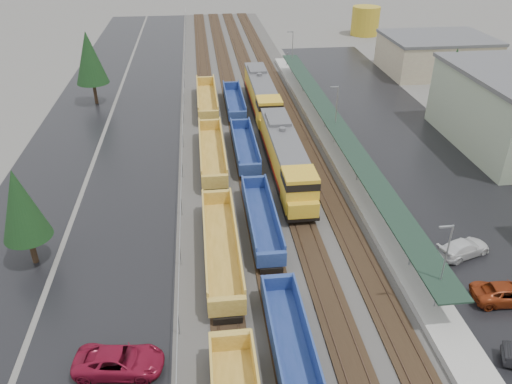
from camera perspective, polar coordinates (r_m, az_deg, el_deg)
The scene contains 18 objects.
ballast_strip at distance 71.90m, azimuth -0.59°, elevation 8.14°, with size 20.00×160.00×0.08m, color #302D2B.
trackbed at distance 71.86m, azimuth -0.59°, elevation 8.23°, with size 14.60×160.00×0.22m.
west_parking_lot at distance 72.00m, azimuth -12.64°, elevation 7.41°, with size 10.00×160.00×0.02m, color black.
west_road at distance 73.77m, azimuth -20.42°, elevation 6.77°, with size 9.00×160.00×0.02m, color black.
east_commuter_lot at distance 67.64m, azimuth 16.66°, elevation 5.35°, with size 16.00×100.00×0.02m, color black.
station_platform at distance 64.28m, azimuth 8.88°, elevation 5.69°, with size 3.00×80.00×8.00m.
chainlink_fence at distance 69.56m, azimuth -8.34°, elevation 8.44°, with size 0.08×160.04×2.02m.
tree_west_near at distance 44.55m, azimuth -25.33°, elevation -1.30°, with size 3.96×3.96×9.00m.
tree_west_far at distance 80.43m, azimuth -18.51°, elevation 14.35°, with size 4.84×4.84×11.00m.
tree_east at distance 76.07m, azimuth 21.57°, elevation 12.45°, with size 4.40×4.40×10.00m.
locomotive_lead at distance 55.18m, azimuth 3.46°, elevation 3.87°, with size 3.26×21.48×4.86m.
locomotive_trail at distance 74.37m, azimuth 0.68°, elevation 10.98°, with size 3.26×21.48×4.86m.
well_string_yellow at distance 43.27m, azimuth -3.99°, elevation -6.32°, with size 2.86×91.81×2.53m.
well_string_blue at distance 40.51m, azimuth 2.07°, elevation -9.37°, with size 2.55×94.63×2.26m.
storage_tank at distance 125.85m, azimuth 12.38°, elevation 18.56°, with size 6.42×6.42×6.42m, color #B09323.
parked_car_west_c at distance 35.73m, azimuth -15.36°, elevation -18.16°, with size 5.87×2.71×1.63m, color maroon.
parked_car_east_b at distance 43.91m, azimuth 26.76°, elevation -10.29°, with size 5.38×2.48×1.49m, color maroon.
parked_car_east_c at distance 47.56m, azimuth 22.63°, elevation -5.94°, with size 5.05×2.05×1.47m, color silver.
Camera 1 is at (-7.10, -6.34, 26.85)m, focal length 35.00 mm.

